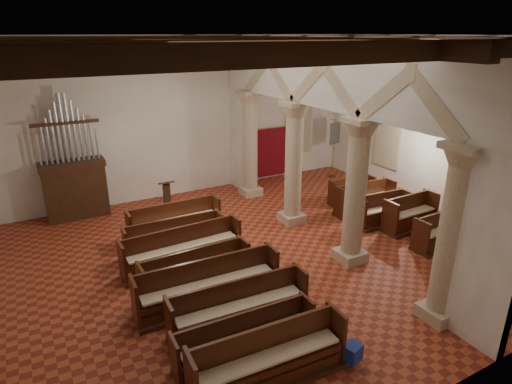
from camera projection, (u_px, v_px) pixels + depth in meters
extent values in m
plane|color=#9A3D21|center=(268.00, 252.00, 12.58)|extent=(14.00, 14.00, 0.00)
plane|color=#322010|center=(271.00, 35.00, 10.47)|extent=(14.00, 14.00, 0.00)
cube|color=white|center=(191.00, 117.00, 16.45)|extent=(14.00, 0.02, 6.00)
cube|color=white|center=(466.00, 245.00, 6.60)|extent=(14.00, 0.02, 6.00)
cube|color=white|center=(445.00, 128.00, 14.67)|extent=(0.02, 12.00, 6.00)
cube|color=#C8B795|center=(438.00, 312.00, 9.64)|extent=(0.75, 0.75, 0.30)
cylinder|color=#C8B795|center=(451.00, 241.00, 9.01)|extent=(0.56, 0.56, 3.30)
cube|color=#C8B795|center=(350.00, 255.00, 12.10)|extent=(0.75, 0.75, 0.30)
cylinder|color=#C8B795|center=(355.00, 196.00, 11.47)|extent=(0.56, 0.56, 3.30)
cube|color=#C8B795|center=(292.00, 218.00, 14.56)|extent=(0.75, 0.75, 0.30)
cylinder|color=#C8B795|center=(293.00, 167.00, 13.93)|extent=(0.56, 0.56, 3.30)
cube|color=#C8B795|center=(250.00, 191.00, 17.03)|extent=(0.75, 0.75, 0.30)
cylinder|color=#C8B795|center=(250.00, 147.00, 16.40)|extent=(0.56, 0.56, 3.30)
cube|color=white|center=(327.00, 73.00, 11.62)|extent=(0.25, 11.90, 1.93)
cube|color=#2B624E|center=(480.00, 161.00, 13.71)|extent=(0.03, 1.00, 2.20)
cube|color=#2B624E|center=(389.00, 136.00, 17.00)|extent=(0.03, 1.00, 2.20)
cube|color=#2B624E|center=(298.00, 125.00, 18.97)|extent=(1.00, 0.03, 2.20)
cube|color=#3E2214|center=(76.00, 192.00, 14.75)|extent=(2.00, 0.80, 1.80)
cube|color=#3E2214|center=(72.00, 164.00, 14.40)|extent=(2.10, 0.85, 0.20)
cube|color=#391E12|center=(168.00, 211.00, 15.39)|extent=(0.45, 0.45, 0.10)
cube|color=#391E12|center=(167.00, 198.00, 15.22)|extent=(0.22, 0.22, 1.09)
cube|color=#391E12|center=(167.00, 183.00, 14.94)|extent=(0.50, 0.40, 0.19)
cube|color=maroon|center=(269.00, 153.00, 18.61)|extent=(1.60, 0.06, 2.10)
cylinder|color=gold|center=(270.00, 128.00, 18.21)|extent=(1.80, 0.04, 0.04)
cone|color=#3E2214|center=(332.00, 175.00, 19.12)|extent=(0.40, 0.40, 0.13)
cylinder|color=gold|center=(334.00, 148.00, 18.68)|extent=(0.04, 0.04, 2.65)
cylinder|color=gold|center=(336.00, 121.00, 18.26)|extent=(0.14, 0.77, 0.03)
cube|color=navy|center=(335.00, 133.00, 18.43)|extent=(0.60, 0.11, 0.94)
cube|color=#171591|center=(353.00, 352.00, 8.26)|extent=(0.41, 0.37, 0.34)
cube|color=navy|center=(252.00, 288.00, 10.36)|extent=(0.39, 0.34, 0.32)
cube|color=navy|center=(215.00, 254.00, 11.89)|extent=(0.43, 0.39, 0.35)
cylinder|color=white|center=(270.00, 324.00, 9.24)|extent=(0.88, 0.19, 0.09)
cube|color=#3E2214|center=(269.00, 379.00, 7.91)|extent=(3.02, 0.88, 0.11)
cube|color=#521B11|center=(271.00, 368.00, 7.76)|extent=(2.86, 0.55, 0.47)
cube|color=#521B11|center=(264.00, 349.00, 7.87)|extent=(2.84, 0.21, 1.00)
cube|color=#521B11|center=(193.00, 384.00, 7.08)|extent=(0.10, 0.64, 1.00)
cube|color=#521B11|center=(333.00, 329.00, 8.39)|extent=(0.10, 0.64, 1.00)
cube|color=beige|center=(271.00, 357.00, 7.67)|extent=(2.74, 0.51, 0.05)
cube|color=#3E2214|center=(246.00, 355.00, 8.50)|extent=(2.92, 0.72, 0.09)
cube|color=#522311|center=(247.00, 347.00, 8.38)|extent=(2.77, 0.44, 0.41)
cube|color=#522311|center=(242.00, 331.00, 8.47)|extent=(2.76, 0.15, 0.86)
cube|color=#522311|center=(176.00, 360.00, 7.71)|extent=(0.08, 0.54, 0.86)
cube|color=#522311|center=(305.00, 314.00, 8.99)|extent=(0.08, 0.54, 0.86)
cube|color=beige|center=(247.00, 337.00, 8.30)|extent=(2.65, 0.40, 0.05)
cube|color=#3E2214|center=(240.00, 325.00, 9.37)|extent=(3.14, 0.88, 0.10)
cube|color=#4B2010|center=(241.00, 316.00, 9.23)|extent=(2.97, 0.56, 0.47)
cube|color=#4B2010|center=(236.00, 300.00, 9.33)|extent=(2.96, 0.22, 0.98)
cube|color=#4B2010|center=(171.00, 326.00, 8.51)|extent=(0.10, 0.62, 0.98)
cube|color=#4B2010|center=(298.00, 285.00, 9.88)|extent=(0.10, 0.62, 0.98)
cube|color=beige|center=(241.00, 305.00, 9.14)|extent=(2.85, 0.52, 0.05)
cube|color=#3E2214|center=(209.00, 303.00, 10.12)|extent=(3.46, 0.89, 0.11)
cube|color=#4C1B10|center=(210.00, 293.00, 9.97)|extent=(3.30, 0.56, 0.49)
cube|color=#4C1B10|center=(205.00, 278.00, 10.08)|extent=(3.28, 0.20, 1.03)
cube|color=#4C1B10|center=(136.00, 302.00, 9.18)|extent=(0.10, 0.66, 1.03)
cube|color=#4C1B10|center=(270.00, 264.00, 10.70)|extent=(0.10, 0.66, 1.03)
cube|color=beige|center=(209.00, 283.00, 9.88)|extent=(3.16, 0.51, 0.05)
cube|color=#3E2214|center=(197.00, 289.00, 10.69)|extent=(2.78, 0.81, 0.10)
cube|color=#461E0F|center=(197.00, 280.00, 10.55)|extent=(2.62, 0.50, 0.46)
cube|color=#461E0F|center=(193.00, 267.00, 10.65)|extent=(2.61, 0.16, 0.98)
cube|color=#461E0F|center=(141.00, 284.00, 9.91)|extent=(0.09, 0.62, 0.98)
cube|color=#461E0F|center=(244.00, 257.00, 11.12)|extent=(0.09, 0.62, 0.98)
cube|color=beige|center=(197.00, 271.00, 10.46)|extent=(2.52, 0.45, 0.05)
cube|color=#3E2214|center=(184.00, 263.00, 11.87)|extent=(3.37, 0.85, 0.10)
cube|color=#4F1B11|center=(184.00, 255.00, 11.72)|extent=(3.21, 0.53, 0.47)
cube|color=#4F1B11|center=(180.00, 243.00, 11.83)|extent=(3.19, 0.19, 0.99)
cube|color=#4F1B11|center=(122.00, 260.00, 10.96)|extent=(0.10, 0.62, 0.99)
cube|color=#4F1B11|center=(236.00, 233.00, 12.43)|extent=(0.10, 0.62, 0.99)
cube|color=beige|center=(183.00, 247.00, 11.63)|extent=(3.08, 0.48, 0.05)
cube|color=#3E2214|center=(176.00, 250.00, 12.58)|extent=(2.89, 0.79, 0.10)
cube|color=#531C11|center=(176.00, 243.00, 12.45)|extent=(2.73, 0.49, 0.43)
cube|color=#531C11|center=(173.00, 233.00, 12.55)|extent=(2.72, 0.17, 0.92)
cube|color=#531C11|center=(126.00, 245.00, 11.79)|extent=(0.09, 0.58, 0.92)
cube|color=#531C11|center=(218.00, 225.00, 13.05)|extent=(0.09, 0.58, 0.92)
cube|color=beige|center=(175.00, 236.00, 12.37)|extent=(2.62, 0.45, 0.05)
cube|color=#3E2214|center=(176.00, 235.00, 13.50)|extent=(2.88, 0.75, 0.11)
cube|color=#502311|center=(176.00, 228.00, 13.35)|extent=(2.73, 0.43, 0.48)
cube|color=#502311|center=(173.00, 217.00, 13.46)|extent=(2.73, 0.08, 1.01)
cube|color=#502311|center=(129.00, 228.00, 12.69)|extent=(0.08, 0.64, 1.01)
cube|color=#502311|center=(216.00, 211.00, 13.95)|extent=(0.08, 0.64, 1.01)
cube|color=beige|center=(175.00, 220.00, 13.26)|extent=(2.62, 0.39, 0.05)
cube|color=#3E2214|center=(440.00, 245.00, 12.93)|extent=(1.96, 0.75, 0.10)
cube|color=#4B1810|center=(442.00, 237.00, 12.79)|extent=(1.81, 0.45, 0.45)
cube|color=#4B1810|center=(437.00, 227.00, 12.89)|extent=(1.80, 0.12, 0.94)
cube|color=#4B1810|center=(420.00, 235.00, 12.34)|extent=(0.09, 0.60, 0.94)
cube|color=#4B1810|center=(462.00, 222.00, 13.18)|extent=(0.09, 0.60, 0.94)
cube|color=beige|center=(444.00, 230.00, 12.70)|extent=(1.73, 0.41, 0.05)
cube|color=#3E2214|center=(409.00, 227.00, 14.06)|extent=(1.95, 0.80, 0.11)
cube|color=#552412|center=(411.00, 220.00, 13.91)|extent=(1.79, 0.47, 0.49)
cube|color=#552412|center=(406.00, 209.00, 14.02)|extent=(1.78, 0.11, 1.03)
cube|color=#552412|center=(389.00, 217.00, 13.46)|extent=(0.09, 0.65, 1.03)
cube|color=#552412|center=(430.00, 206.00, 14.30)|extent=(0.09, 0.65, 1.03)
cube|color=beige|center=(412.00, 212.00, 13.81)|extent=(1.72, 0.43, 0.05)
cube|color=#3E2214|center=(381.00, 223.00, 14.40)|extent=(1.98, 0.82, 0.10)
cube|color=#592F13|center=(383.00, 216.00, 14.26)|extent=(1.82, 0.50, 0.46)
cube|color=#592F13|center=(379.00, 206.00, 14.36)|extent=(1.80, 0.17, 0.97)
cube|color=#592F13|center=(361.00, 213.00, 13.81)|extent=(0.10, 0.61, 0.97)
cube|color=#592F13|center=(403.00, 203.00, 14.65)|extent=(0.10, 0.61, 0.97)
cube|color=beige|center=(384.00, 209.00, 14.17)|extent=(1.74, 0.46, 0.05)
cube|color=#3E2214|center=(364.00, 212.00, 15.26)|extent=(2.26, 0.87, 0.11)
cube|color=#4A200F|center=(366.00, 205.00, 15.12)|extent=(2.09, 0.54, 0.48)
cube|color=#4A200F|center=(362.00, 196.00, 15.23)|extent=(2.08, 0.18, 1.02)
cube|color=#4A200F|center=(341.00, 203.00, 14.60)|extent=(0.11, 0.65, 1.02)
cube|color=#4A200F|center=(387.00, 192.00, 15.57)|extent=(0.11, 0.65, 1.02)
cube|color=beige|center=(366.00, 198.00, 15.02)|extent=(2.01, 0.49, 0.05)
cube|color=#3E2214|center=(351.00, 202.00, 16.20)|extent=(1.83, 0.74, 0.09)
cube|color=#4A1B0F|center=(352.00, 196.00, 16.07)|extent=(1.67, 0.46, 0.41)
cube|color=#4A1B0F|center=(349.00, 189.00, 16.16)|extent=(1.65, 0.16, 0.87)
cube|color=#4A1B0F|center=(334.00, 194.00, 15.65)|extent=(0.10, 0.55, 0.87)
cube|color=#4A1B0F|center=(369.00, 186.00, 16.43)|extent=(0.10, 0.55, 0.87)
cube|color=beige|center=(353.00, 190.00, 15.99)|extent=(1.60, 0.42, 0.05)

